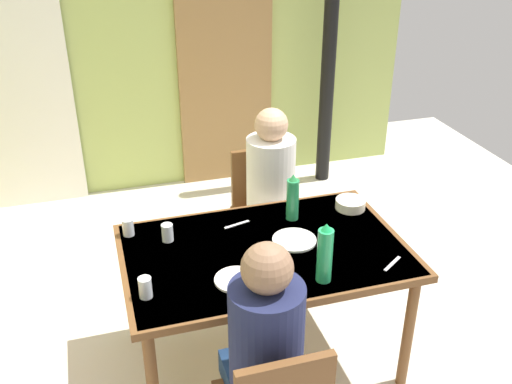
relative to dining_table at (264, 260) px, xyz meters
The scene contains 19 objects.
ground_plane 0.69m from the dining_table, 158.08° to the right, with size 6.38×6.38×0.00m, color beige.
wall_back 2.49m from the dining_table, 93.92° to the left, with size 4.30×0.10×2.68m, color #A9BA63.
door_wooden 2.36m from the dining_table, 80.66° to the left, with size 0.80×0.05×2.00m, color olive.
stove_pipe_column 2.46m from the dining_table, 59.63° to the left, with size 0.12×0.12×2.68m, color black.
curtain_panel 2.68m from the dining_table, 119.80° to the left, with size 0.90×0.03×2.25m, color white.
dining_table is the anchor object (origin of this frame).
chair_far_diner 0.87m from the dining_table, 72.48° to the left, with size 0.40×0.40×0.87m.
person_near_diner 0.72m from the dining_table, 107.25° to the right, with size 0.30×0.37×0.77m.
person_far_diner 0.73m from the dining_table, 69.22° to the left, with size 0.30×0.37×0.77m.
water_bottle_green_near 0.40m from the dining_table, 46.30° to the left, with size 0.07×0.07×0.27m.
water_bottle_green_far 0.43m from the dining_table, 60.81° to the right, with size 0.07×0.07×0.30m.
serving_bowl_center 0.66m from the dining_table, 23.69° to the left, with size 0.17×0.17×0.06m, color #F2E7C6.
dinner_plate_near_left 0.19m from the dining_table, ahead, with size 0.23×0.23×0.01m, color white.
dinner_plate_near_right 0.31m from the dining_table, 133.17° to the right, with size 0.21×0.21×0.01m, color white.
drinking_glass_by_near_diner 0.67m from the dining_table, 160.75° to the right, with size 0.06×0.06×0.10m, color silver.
drinking_glass_by_far_diner 0.52m from the dining_table, 154.23° to the left, with size 0.06×0.06×0.09m, color silver.
drinking_glass_spare_center 0.74m from the dining_table, 152.59° to the left, with size 0.06×0.06×0.09m, color silver.
cutlery_knife_near 0.64m from the dining_table, 28.93° to the right, with size 0.15×0.02×0.00m, color silver.
cutlery_fork_near 0.29m from the dining_table, 105.23° to the left, with size 0.15×0.02×0.00m, color silver.
Camera 1 is at (-0.59, -2.31, 2.37)m, focal length 41.06 mm.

